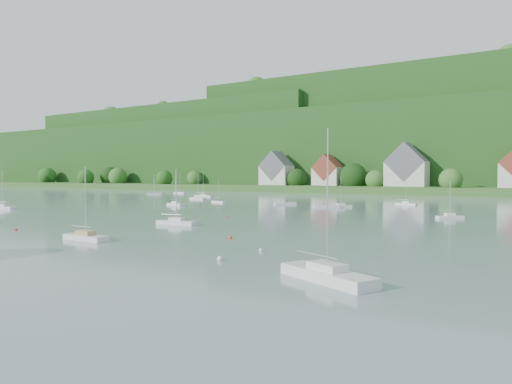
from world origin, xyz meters
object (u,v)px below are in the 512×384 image
near_sailboat_3 (176,222)px  near_sailboat_6 (3,207)px  near_sailboat_2 (86,236)px  near_sailboat_4 (327,274)px

near_sailboat_3 → near_sailboat_6: near_sailboat_6 is taller
near_sailboat_2 → near_sailboat_6: 61.06m
near_sailboat_3 → near_sailboat_4: size_ratio=0.78×
near_sailboat_3 → near_sailboat_2: bearing=-92.1°
near_sailboat_2 → near_sailboat_6: (-56.48, 23.22, 0.00)m
near_sailboat_2 → near_sailboat_3: near_sailboat_2 is taller
near_sailboat_3 → near_sailboat_6: size_ratio=0.97×
near_sailboat_3 → near_sailboat_4: (33.64, -23.04, 0.07)m
near_sailboat_2 → near_sailboat_3: bearing=100.0°
near_sailboat_6 → near_sailboat_2: bearing=-33.6°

